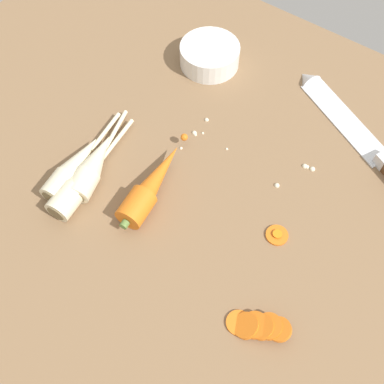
{
  "coord_description": "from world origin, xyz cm",
  "views": [
    {
      "loc": [
        21.41,
        -31.44,
        61.71
      ],
      "look_at": [
        0.0,
        -2.0,
        1.5
      ],
      "focal_mm": 43.23,
      "sensor_mm": 36.0,
      "label": 1
    }
  ],
  "objects_px": {
    "chefs_knife": "(361,136)",
    "parsnip_mid_left": "(93,165)",
    "carrot_slice_stack": "(258,326)",
    "carrot_slice_stray_near": "(275,237)",
    "parsnip_mid_right": "(74,167)",
    "prep_bowl": "(210,55)",
    "whole_carrot": "(151,185)",
    "parsnip_front": "(82,180)"
  },
  "relations": [
    {
      "from": "chefs_knife",
      "to": "parsnip_mid_left",
      "type": "bearing_deg",
      "value": -135.04
    },
    {
      "from": "chefs_knife",
      "to": "carrot_slice_stack",
      "type": "height_order",
      "value": "carrot_slice_stack"
    },
    {
      "from": "carrot_slice_stack",
      "to": "carrot_slice_stray_near",
      "type": "height_order",
      "value": "carrot_slice_stack"
    },
    {
      "from": "parsnip_mid_right",
      "to": "prep_bowl",
      "type": "relative_size",
      "value": 1.77
    },
    {
      "from": "parsnip_mid_left",
      "to": "chefs_knife",
      "type": "bearing_deg",
      "value": 44.96
    },
    {
      "from": "carrot_slice_stack",
      "to": "carrot_slice_stray_near",
      "type": "bearing_deg",
      "value": 110.49
    },
    {
      "from": "whole_carrot",
      "to": "parsnip_front",
      "type": "xyz_separation_m",
      "value": [
        -0.09,
        -0.05,
        -0.0
      ]
    },
    {
      "from": "carrot_slice_stack",
      "to": "prep_bowl",
      "type": "height_order",
      "value": "prep_bowl"
    },
    {
      "from": "parsnip_mid_right",
      "to": "carrot_slice_stray_near",
      "type": "height_order",
      "value": "parsnip_mid_right"
    },
    {
      "from": "parsnip_front",
      "to": "carrot_slice_stray_near",
      "type": "xyz_separation_m",
      "value": [
        0.29,
        0.1,
        -0.02
      ]
    },
    {
      "from": "parsnip_front",
      "to": "carrot_slice_stray_near",
      "type": "relative_size",
      "value": 6.33
    },
    {
      "from": "carrot_slice_stack",
      "to": "carrot_slice_stray_near",
      "type": "xyz_separation_m",
      "value": [
        -0.05,
        0.13,
        -0.01
      ]
    },
    {
      "from": "parsnip_mid_left",
      "to": "whole_carrot",
      "type": "bearing_deg",
      "value": 13.67
    },
    {
      "from": "parsnip_mid_left",
      "to": "carrot_slice_stray_near",
      "type": "relative_size",
      "value": 5.49
    },
    {
      "from": "parsnip_mid_left",
      "to": "prep_bowl",
      "type": "xyz_separation_m",
      "value": [
        0.01,
        0.31,
        0.0
      ]
    },
    {
      "from": "whole_carrot",
      "to": "parsnip_mid_left",
      "type": "bearing_deg",
      "value": -166.33
    },
    {
      "from": "parsnip_front",
      "to": "parsnip_mid_right",
      "type": "height_order",
      "value": "same"
    },
    {
      "from": "parsnip_front",
      "to": "parsnip_mid_right",
      "type": "distance_m",
      "value": 0.03
    },
    {
      "from": "chefs_knife",
      "to": "prep_bowl",
      "type": "distance_m",
      "value": 0.31
    },
    {
      "from": "whole_carrot",
      "to": "parsnip_mid_right",
      "type": "bearing_deg",
      "value": -159.58
    },
    {
      "from": "chefs_knife",
      "to": "parsnip_mid_right",
      "type": "relative_size",
      "value": 1.67
    },
    {
      "from": "parsnip_mid_right",
      "to": "carrot_slice_stray_near",
      "type": "relative_size",
      "value": 5.85
    },
    {
      "from": "carrot_slice_stack",
      "to": "chefs_knife",
      "type": "bearing_deg",
      "value": 94.18
    },
    {
      "from": "whole_carrot",
      "to": "parsnip_mid_right",
      "type": "height_order",
      "value": "whole_carrot"
    },
    {
      "from": "parsnip_front",
      "to": "carrot_slice_stack",
      "type": "height_order",
      "value": "parsnip_front"
    },
    {
      "from": "chefs_knife",
      "to": "prep_bowl",
      "type": "relative_size",
      "value": 2.97
    },
    {
      "from": "parsnip_mid_left",
      "to": "carrot_slice_stray_near",
      "type": "distance_m",
      "value": 0.3
    },
    {
      "from": "carrot_slice_stack",
      "to": "prep_bowl",
      "type": "distance_m",
      "value": 0.5
    },
    {
      "from": "whole_carrot",
      "to": "prep_bowl",
      "type": "distance_m",
      "value": 0.3
    },
    {
      "from": "parsnip_mid_right",
      "to": "parsnip_front",
      "type": "bearing_deg",
      "value": -19.35
    },
    {
      "from": "parsnip_mid_left",
      "to": "carrot_slice_stack",
      "type": "relative_size",
      "value": 2.22
    },
    {
      "from": "chefs_knife",
      "to": "prep_bowl",
      "type": "height_order",
      "value": "prep_bowl"
    },
    {
      "from": "whole_carrot",
      "to": "chefs_knife",
      "type": "bearing_deg",
      "value": 53.25
    },
    {
      "from": "whole_carrot",
      "to": "carrot_slice_stack",
      "type": "xyz_separation_m",
      "value": [
        0.24,
        -0.08,
        -0.01
      ]
    },
    {
      "from": "chefs_knife",
      "to": "parsnip_front",
      "type": "distance_m",
      "value": 0.46
    },
    {
      "from": "parsnip_front",
      "to": "parsnip_mid_right",
      "type": "bearing_deg",
      "value": 160.65
    },
    {
      "from": "whole_carrot",
      "to": "carrot_slice_stray_near",
      "type": "distance_m",
      "value": 0.2
    },
    {
      "from": "chefs_knife",
      "to": "carrot_slice_stray_near",
      "type": "distance_m",
      "value": 0.24
    },
    {
      "from": "parsnip_mid_left",
      "to": "prep_bowl",
      "type": "relative_size",
      "value": 1.66
    },
    {
      "from": "whole_carrot",
      "to": "carrot_slice_stack",
      "type": "relative_size",
      "value": 2.31
    },
    {
      "from": "parsnip_mid_left",
      "to": "carrot_slice_stray_near",
      "type": "bearing_deg",
      "value": 13.23
    },
    {
      "from": "whole_carrot",
      "to": "carrot_slice_stack",
      "type": "distance_m",
      "value": 0.26
    }
  ]
}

